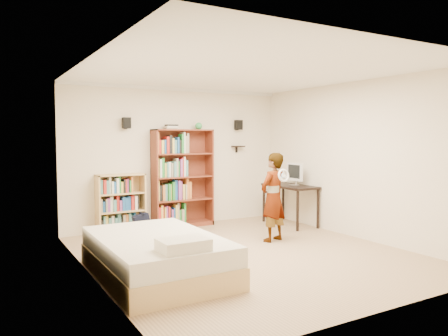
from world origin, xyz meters
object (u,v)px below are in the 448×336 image
Objects in this scene: tall_bookshelf at (183,178)px; low_bookshelf at (121,204)px; computer_desk at (290,205)px; daybed at (157,251)px; person at (273,197)px.

low_bookshelf is at bearing 179.41° from tall_bookshelf.
computer_desk is 3.87m from daybed.
tall_bookshelf is 2.03m from person.
person is at bearing 17.86° from daybed.
person reaches higher than computer_desk.
person is at bearing -66.66° from tall_bookshelf.
computer_desk is 0.79× the size of person.
low_bookshelf is at bearing -60.28° from person.
person reaches higher than daybed.
tall_bookshelf is at bearing -84.29° from person.
daybed is (-1.56, -2.62, -0.63)m from tall_bookshelf.
tall_bookshelf is 1.76× the size of low_bookshelf.
tall_bookshelf is 2.19m from computer_desk.
tall_bookshelf reaches higher than low_bookshelf.
tall_bookshelf reaches higher than computer_desk.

